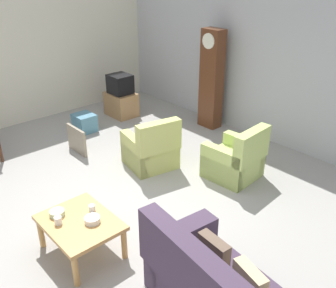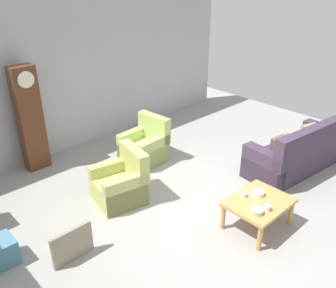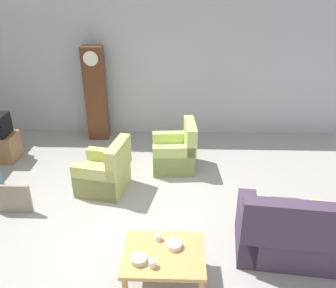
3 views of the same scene
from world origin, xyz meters
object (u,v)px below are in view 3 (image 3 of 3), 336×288
at_px(cup_blue_rimmed, 158,237).
at_px(bowl_white_stacked, 174,245).
at_px(coffee_table_wood, 164,257).
at_px(framed_picture_leaning, 12,199).
at_px(bowl_shallow_green, 139,260).
at_px(couch_floral, 320,237).
at_px(tv_stand_cabinet, 0,147).
at_px(armchair_olive_near, 105,174).
at_px(grandfather_clock, 96,94).
at_px(cup_white_porcelain, 152,263).
at_px(armchair_olive_far, 175,153).

relative_size(cup_blue_rimmed, bowl_white_stacked, 0.43).
bearing_deg(coffee_table_wood, framed_picture_leaning, 151.55).
height_order(framed_picture_leaning, bowl_shallow_green, bowl_shallow_green).
relative_size(couch_floral, cup_blue_rimmed, 27.35).
distance_m(tv_stand_cabinet, cup_blue_rimmed, 4.33).
bearing_deg(bowl_shallow_green, armchair_olive_near, 110.69).
distance_m(grandfather_clock, cup_blue_rimmed, 4.16).
xyz_separation_m(framed_picture_leaning, bowl_white_stacked, (2.53, -1.20, 0.25)).
distance_m(framed_picture_leaning, bowl_white_stacked, 2.81).
height_order(armchair_olive_near, grandfather_clock, grandfather_clock).
relative_size(cup_white_porcelain, bowl_white_stacked, 0.51).
relative_size(grandfather_clock, cup_white_porcelain, 21.55).
bearing_deg(framed_picture_leaning, armchair_olive_near, 27.47).
bearing_deg(cup_blue_rimmed, framed_picture_leaning, 155.07).
height_order(armchair_olive_near, coffee_table_wood, armchair_olive_near).
bearing_deg(bowl_white_stacked, bowl_shallow_green, -148.11).
height_order(couch_floral, coffee_table_wood, couch_floral).
relative_size(couch_floral, framed_picture_leaning, 3.64).
xyz_separation_m(coffee_table_wood, cup_white_porcelain, (-0.12, -0.21, 0.11)).
height_order(couch_floral, armchair_olive_near, couch_floral).
xyz_separation_m(armchair_olive_near, armchair_olive_far, (1.19, 0.78, 0.00)).
bearing_deg(armchair_olive_near, armchair_olive_far, 33.15).
distance_m(armchair_olive_far, tv_stand_cabinet, 3.50).
relative_size(cup_white_porcelain, cup_blue_rimmed, 1.18).
distance_m(armchair_olive_near, armchair_olive_far, 1.43).
bearing_deg(tv_stand_cabinet, armchair_olive_far, -3.77).
bearing_deg(coffee_table_wood, bowl_white_stacked, 41.67).
distance_m(tv_stand_cabinet, framed_picture_leaning, 1.96).
xyz_separation_m(armchair_olive_near, cup_white_porcelain, (0.96, -2.20, 0.21)).
bearing_deg(couch_floral, bowl_shallow_green, -165.15).
relative_size(coffee_table_wood, bowl_white_stacked, 5.13).
distance_m(coffee_table_wood, framed_picture_leaning, 2.75).
relative_size(armchair_olive_far, tv_stand_cabinet, 1.35).
bearing_deg(grandfather_clock, tv_stand_cabinet, -149.25).
relative_size(framed_picture_leaning, bowl_white_stacked, 3.21).
relative_size(armchair_olive_far, grandfather_clock, 0.45).
bearing_deg(coffee_table_wood, bowl_shallow_green, -153.02).
height_order(armchair_olive_near, cup_white_porcelain, armchair_olive_near).
relative_size(grandfather_clock, cup_blue_rimmed, 25.51).
xyz_separation_m(couch_floral, bowl_shallow_green, (-2.28, -0.60, 0.14)).
xyz_separation_m(armchair_olive_near, bowl_shallow_green, (0.81, -2.14, 0.19)).
xyz_separation_m(coffee_table_wood, grandfather_clock, (-1.62, 4.06, 0.63)).
bearing_deg(armchair_olive_far, cup_blue_rimmed, -94.23).
height_order(framed_picture_leaning, bowl_white_stacked, bowl_white_stacked).
bearing_deg(framed_picture_leaning, bowl_white_stacked, -25.42).
distance_m(armchair_olive_far, bowl_white_stacked, 2.68).
distance_m(armchair_olive_near, coffee_table_wood, 2.27).
distance_m(armchair_olive_far, cup_blue_rimmed, 2.57).
relative_size(couch_floral, coffee_table_wood, 2.28).
bearing_deg(bowl_white_stacked, armchair_olive_near, 122.46).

